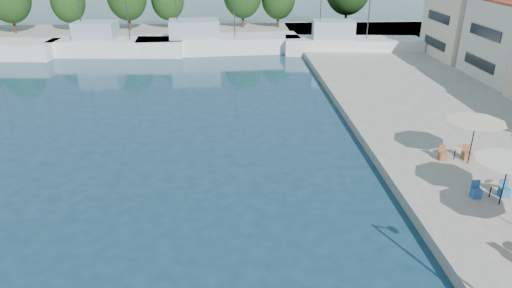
{
  "coord_description": "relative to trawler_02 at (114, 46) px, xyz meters",
  "views": [
    {
      "loc": [
        -2.25,
        2.71,
        11.93
      ],
      "look_at": [
        -1.0,
        26.0,
        1.65
      ],
      "focal_mm": 32.0,
      "sensor_mm": 36.0,
      "label": 1
    }
  ],
  "objects": [
    {
      "name": "cafe_table_03",
      "position": [
        26.19,
        -30.92,
        -0.18
      ],
      "size": [
        1.82,
        0.7,
        0.76
      ],
      "color": "black",
      "rests_on": "quay_right"
    },
    {
      "name": "umbrella_cream",
      "position": [
        26.74,
        -31.46,
        1.8
      ],
      "size": [
        3.16,
        3.16,
        2.52
      ],
      "color": "black",
      "rests_on": "quay_right"
    },
    {
      "name": "cafe_table_02",
      "position": [
        26.02,
        -35.13,
        -0.18
      ],
      "size": [
        1.82,
        0.7,
        0.76
      ],
      "color": "black",
      "rests_on": "quay_right"
    },
    {
      "name": "tree_03",
      "position": [
        -8.94,
        13.23,
        3.47
      ],
      "size": [
        4.61,
        4.61,
        6.83
      ],
      "color": "#3F2B19",
      "rests_on": "quay_far"
    },
    {
      "name": "quay_far",
      "position": [
        7.86,
        10.49,
        -0.77
      ],
      "size": [
        90.0,
        16.0,
        0.6
      ],
      "primitive_type": "cube",
      "color": "gray",
      "rests_on": "ground"
    },
    {
      "name": "trawler_03",
      "position": [
        11.64,
        0.98,
        -0.0
      ],
      "size": [
        19.45,
        6.53,
        10.2
      ],
      "rotation": [
        0.0,
        0.0,
        0.08
      ],
      "color": "white",
      "rests_on": "ground"
    },
    {
      "name": "trawler_04",
      "position": [
        27.4,
        -0.77,
        -0.0
      ],
      "size": [
        16.04,
        5.51,
        10.2
      ],
      "rotation": [
        0.0,
        0.0,
        -0.09
      ],
      "color": "silver",
      "rests_on": "ground"
    },
    {
      "name": "trawler_02",
      "position": [
        0.0,
        0.0,
        0.0
      ],
      "size": [
        15.65,
        5.0,
        10.2
      ],
      "rotation": [
        0.0,
        0.0,
        -0.06
      ],
      "color": "white",
      "rests_on": "ground"
    },
    {
      "name": "umbrella_white",
      "position": [
        26.15,
        -35.8,
        1.53
      ],
      "size": [
        3.12,
        3.12,
        2.25
      ],
      "color": "black",
      "rests_on": "quay_right"
    },
    {
      "name": "building_06",
      "position": [
        39.86,
        -5.51,
        4.43
      ],
      "size": [
        9.0,
        8.8,
        10.2
      ],
      "color": "#F3E2C2",
      "rests_on": "quay_right"
    }
  ]
}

